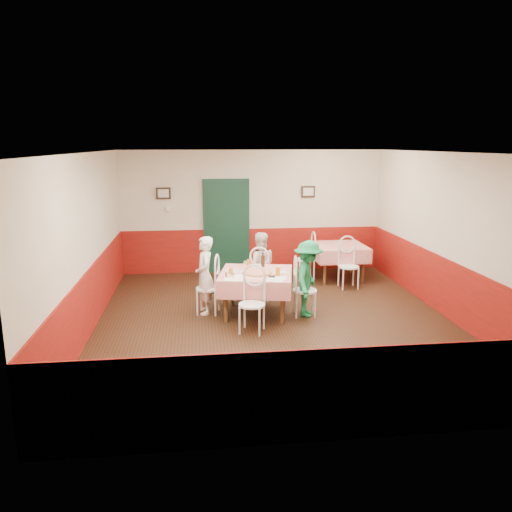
{
  "coord_description": "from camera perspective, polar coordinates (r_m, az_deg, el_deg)",
  "views": [
    {
      "loc": [
        -1.27,
        -7.89,
        2.94
      ],
      "look_at": [
        -0.28,
        0.41,
        1.05
      ],
      "focal_mm": 35.0,
      "sensor_mm": 36.0,
      "label": 1
    }
  ],
  "objects": [
    {
      "name": "glass_b",
      "position": [
        8.4,
        2.51,
        -1.8
      ],
      "size": [
        0.09,
        0.09,
        0.14
      ],
      "primitive_type": "cylinder",
      "rotation": [
        0.0,
        0.0,
        -0.2
      ],
      "color": "#BF7219",
      "rests_on": "main_table"
    },
    {
      "name": "chair_near",
      "position": [
        7.91,
        -0.48,
        -5.61
      ],
      "size": [
        0.54,
        0.54,
        0.9
      ],
      "primitive_type": null,
      "rotation": [
        0.0,
        0.0,
        -0.35
      ],
      "color": "white",
      "rests_on": "ground"
    },
    {
      "name": "chair_right",
      "position": [
        8.69,
        5.61,
        -3.96
      ],
      "size": [
        0.46,
        0.46,
        0.9
      ],
      "primitive_type": null,
      "rotation": [
        0.0,
        0.0,
        1.48
      ],
      "color": "white",
      "rests_on": "ground"
    },
    {
      "name": "shaker_a",
      "position": [
        8.28,
        -3.07,
        -2.21
      ],
      "size": [
        0.04,
        0.04,
        0.09
      ],
      "primitive_type": "cylinder",
      "rotation": [
        0.0,
        0.0,
        -0.2
      ],
      "color": "silver",
      "rests_on": "main_table"
    },
    {
      "name": "plate_far",
      "position": [
        9.07,
        0.31,
        -1.11
      ],
      "size": [
        0.29,
        0.29,
        0.01
      ],
      "primitive_type": "cylinder",
      "rotation": [
        0.0,
        0.0,
        -0.2
      ],
      "color": "white",
      "rests_on": "main_table"
    },
    {
      "name": "chair_second_b",
      "position": [
        10.47,
        10.55,
        -1.23
      ],
      "size": [
        0.42,
        0.42,
        0.9
      ],
      "primitive_type": null,
      "rotation": [
        0.0,
        0.0,
        0.01
      ],
      "color": "white",
      "rests_on": "ground"
    },
    {
      "name": "menu_left",
      "position": [
        8.29,
        -2.62,
        -2.5
      ],
      "size": [
        0.32,
        0.42,
        0.0
      ],
      "primitive_type": "cube",
      "rotation": [
        0.0,
        0.0,
        -0.06
      ],
      "color": "white",
      "rests_on": "main_table"
    },
    {
      "name": "wainscot_back",
      "position": [
        11.7,
        -0.44,
        0.72
      ],
      "size": [
        6.0,
        0.03,
        1.0
      ],
      "primitive_type": "cube",
      "color": "maroon",
      "rests_on": "ground"
    },
    {
      "name": "thermostat",
      "position": [
        11.45,
        -9.96,
        5.34
      ],
      "size": [
        0.1,
        0.03,
        0.1
      ],
      "primitive_type": "cube",
      "color": "white",
      "rests_on": "back_wall"
    },
    {
      "name": "right_wall",
      "position": [
        9.1,
        21.3,
        2.13
      ],
      "size": [
        0.1,
        7.0,
        2.8
      ],
      "primitive_type": "cube",
      "color": "beige",
      "rests_on": "ground"
    },
    {
      "name": "wallet",
      "position": [
        8.33,
        1.81,
        -2.35
      ],
      "size": [
        0.13,
        0.11,
        0.02
      ],
      "primitive_type": "cube",
      "rotation": [
        0.0,
        0.0,
        -0.2
      ],
      "color": "black",
      "rests_on": "main_table"
    },
    {
      "name": "glass_c",
      "position": [
        8.99,
        -0.83,
        -0.84
      ],
      "size": [
        0.09,
        0.09,
        0.14
      ],
      "primitive_type": "cylinder",
      "rotation": [
        0.0,
        0.0,
        -0.2
      ],
      "color": "#BF7219",
      "rests_on": "main_table"
    },
    {
      "name": "menu_right",
      "position": [
        8.24,
        2.36,
        -2.58
      ],
      "size": [
        0.43,
        0.49,
        0.0
      ],
      "primitive_type": "cube",
      "rotation": [
        0.0,
        0.0,
        -0.41
      ],
      "color": "white",
      "rests_on": "main_table"
    },
    {
      "name": "front_wall",
      "position": [
        4.82,
        8.85,
        -6.05
      ],
      "size": [
        6.0,
        0.1,
        2.8
      ],
      "primitive_type": "cube",
      "color": "beige",
      "rests_on": "ground"
    },
    {
      "name": "chair_left",
      "position": [
        8.82,
        -5.53,
        -3.71
      ],
      "size": [
        0.51,
        0.51,
        0.9
      ],
      "primitive_type": null,
      "rotation": [
        0.0,
        0.0,
        -1.8
      ],
      "color": "white",
      "rests_on": "ground"
    },
    {
      "name": "chair_second_a",
      "position": [
        10.98,
        5.66,
        -0.41
      ],
      "size": [
        0.42,
        0.42,
        0.9
      ],
      "primitive_type": null,
      "rotation": [
        0.0,
        0.0,
        -1.56
      ],
      "color": "white",
      "rests_on": "ground"
    },
    {
      "name": "second_table",
      "position": [
        11.18,
        9.41,
        -0.68
      ],
      "size": [
        1.13,
        1.13,
        0.77
      ],
      "primitive_type": "cube",
      "rotation": [
        0.0,
        0.0,
        0.01
      ],
      "color": "red",
      "rests_on": "ground"
    },
    {
      "name": "shaker_b",
      "position": [
        8.23,
        -2.59,
        -2.3
      ],
      "size": [
        0.04,
        0.04,
        0.09
      ],
      "primitive_type": "cylinder",
      "rotation": [
        0.0,
        0.0,
        -0.2
      ],
      "color": "silver",
      "rests_on": "main_table"
    },
    {
      "name": "back_wall",
      "position": [
        11.56,
        -0.45,
        5.1
      ],
      "size": [
        6.0,
        0.1,
        2.8
      ],
      "primitive_type": "cube",
      "color": "beige",
      "rests_on": "ground"
    },
    {
      "name": "glass_a",
      "position": [
        8.39,
        -2.9,
        -1.88
      ],
      "size": [
        0.08,
        0.08,
        0.12
      ],
      "primitive_type": "cylinder",
      "rotation": [
        0.0,
        0.0,
        -0.2
      ],
      "color": "#BF7219",
      "rests_on": "main_table"
    },
    {
      "name": "wainscot_right",
      "position": [
        9.29,
        20.77,
        -3.33
      ],
      "size": [
        0.03,
        7.0,
        1.0
      ],
      "primitive_type": "cube",
      "color": "maroon",
      "rests_on": "ground"
    },
    {
      "name": "plate_left",
      "position": [
        8.68,
        -2.81,
        -1.76
      ],
      "size": [
        0.29,
        0.29,
        0.01
      ],
      "primitive_type": "cylinder",
      "rotation": [
        0.0,
        0.0,
        -0.2
      ],
      "color": "white",
      "rests_on": "main_table"
    },
    {
      "name": "chair_far",
      "position": [
        9.53,
        0.4,
        -2.39
      ],
      "size": [
        0.47,
        0.47,
        0.9
      ],
      "primitive_type": null,
      "rotation": [
        0.0,
        0.0,
        3.01
      ],
      "color": "white",
      "rests_on": "ground"
    },
    {
      "name": "main_table",
      "position": [
        8.74,
        -0.0,
        -4.32
      ],
      "size": [
        1.43,
        1.43,
        0.77
      ],
      "primitive_type": "cube",
      "rotation": [
        0.0,
        0.0,
        -0.2
      ],
      "color": "red",
      "rests_on": "ground"
    },
    {
      "name": "picture_right",
      "position": [
        11.68,
        5.98,
        7.33
      ],
      "size": [
        0.32,
        0.03,
        0.26
      ],
      "primitive_type": "cube",
      "color": "black",
      "rests_on": "back_wall"
    },
    {
      "name": "shaker_c",
      "position": [
        8.31,
        -3.42,
        -2.15
      ],
      "size": [
        0.04,
        0.04,
        0.09
      ],
      "primitive_type": "cylinder",
      "rotation": [
        0.0,
        0.0,
        -0.2
      ],
      "color": "#B23319",
      "rests_on": "main_table"
    },
    {
      "name": "picture_left",
      "position": [
        11.41,
        -10.54,
        7.06
      ],
      "size": [
        0.32,
        0.03,
        0.26
      ],
      "primitive_type": "cube",
      "color": "black",
      "rests_on": "back_wall"
    },
    {
      "name": "diner_far",
      "position": [
        9.53,
        0.42,
        -1.14
      ],
      "size": [
        0.65,
        0.51,
        1.3
      ],
      "primitive_type": "imported",
      "rotation": [
        0.0,
        0.0,
        3.12
      ],
      "color": "gray",
      "rests_on": "ground"
    },
    {
      "name": "diner_left",
      "position": [
        8.76,
        -5.88,
        -2.22
      ],
      "size": [
        0.36,
        0.52,
        1.37
      ],
      "primitive_type": "imported",
      "rotation": [
        0.0,
        0.0,
        -1.51
      ],
      "color": "gray",
      "rests_on": "ground"
    },
    {
      "name": "plate_right",
      "position": [
        8.6,
        2.86,
        -1.9
      ],
      "size": [
        0.29,
        0.29,
        0.01
      ],
      "primitive_type": "cylinder",
      "rotation": [
        0.0,
        0.0,
        -0.2
      ],
      "color": "white",
      "rests_on": "main_table"
    },
    {
      "name": "beer_bottle",
      "position": [
        8.97,
        0.79,
        -0.51
      ],
      "size": [
        0.08,
        0.08,
        0.25
      ],
      "primitive_type": "cylinder",
      "rotation": [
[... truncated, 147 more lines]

